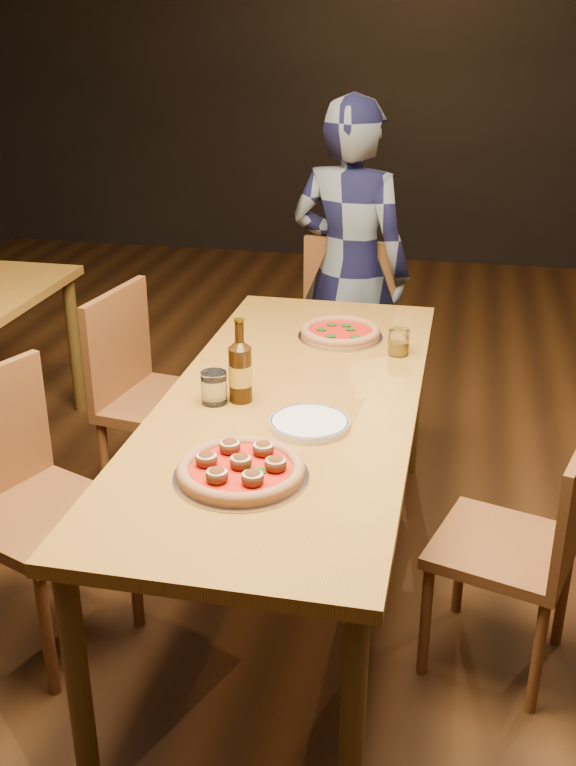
% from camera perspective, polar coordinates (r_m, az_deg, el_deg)
% --- Properties ---
extents(ground, '(9.00, 9.00, 0.00)m').
position_cam_1_polar(ground, '(3.10, 0.20, -13.64)').
color(ground, black).
extents(room_shell, '(9.00, 9.00, 9.00)m').
position_cam_1_polar(room_shell, '(2.47, 0.26, 23.08)').
color(room_shell, black).
rests_on(room_shell, ground).
extents(table_main, '(0.80, 2.00, 0.75)m').
position_cam_1_polar(table_main, '(2.75, 0.22, -2.30)').
color(table_main, olive).
rests_on(table_main, ground).
extents(chair_main_nw, '(0.56, 0.56, 0.93)m').
position_cam_1_polar(chair_main_nw, '(2.75, -16.09, -8.36)').
color(chair_main_nw, brown).
rests_on(chair_main_nw, ground).
extents(chair_main_sw, '(0.50, 0.50, 0.95)m').
position_cam_1_polar(chair_main_sw, '(3.38, -8.04, -1.26)').
color(chair_main_sw, brown).
rests_on(chair_main_sw, ground).
extents(chair_main_e, '(0.49, 0.49, 0.84)m').
position_cam_1_polar(chair_main_e, '(2.66, 14.19, -10.48)').
color(chair_main_e, brown).
rests_on(chair_main_e, ground).
extents(chair_end, '(0.52, 0.52, 0.97)m').
position_cam_1_polar(chair_end, '(3.89, 3.17, 2.53)').
color(chair_end, brown).
rests_on(chair_end, ground).
extents(pizza_meatball, '(0.36, 0.36, 0.07)m').
position_cam_1_polar(pizza_meatball, '(2.25, -3.16, -5.75)').
color(pizza_meatball, '#B7B7BF').
rests_on(pizza_meatball, table_main).
extents(pizza_margherita, '(0.32, 0.32, 0.04)m').
position_cam_1_polar(pizza_margherita, '(3.22, 3.52, 3.41)').
color(pizza_margherita, '#B7B7BF').
rests_on(pizza_margherita, table_main).
extents(plate_stack, '(0.24, 0.24, 0.02)m').
position_cam_1_polar(plate_stack, '(2.52, 1.44, -2.74)').
color(plate_stack, white).
rests_on(plate_stack, table_main).
extents(beer_bottle, '(0.07, 0.07, 0.27)m').
position_cam_1_polar(beer_bottle, '(2.66, -3.20, 0.70)').
color(beer_bottle, black).
rests_on(beer_bottle, table_main).
extents(water_glass, '(0.08, 0.08, 0.10)m').
position_cam_1_polar(water_glass, '(2.67, -4.97, -0.30)').
color(water_glass, white).
rests_on(water_glass, table_main).
extents(amber_glass, '(0.08, 0.08, 0.09)m').
position_cam_1_polar(amber_glass, '(3.07, 7.41, 2.74)').
color(amber_glass, '#A47512').
rests_on(amber_glass, table_main).
extents(diner, '(0.65, 0.51, 1.57)m').
position_cam_1_polar(diner, '(3.94, 4.14, 7.43)').
color(diner, black).
rests_on(diner, ground).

